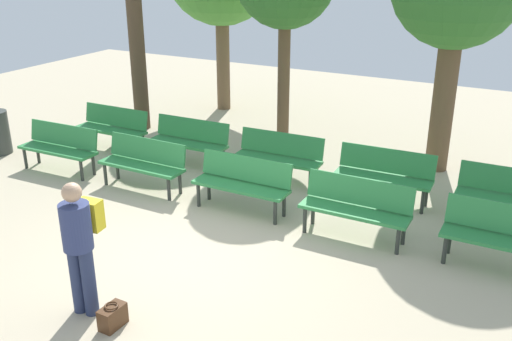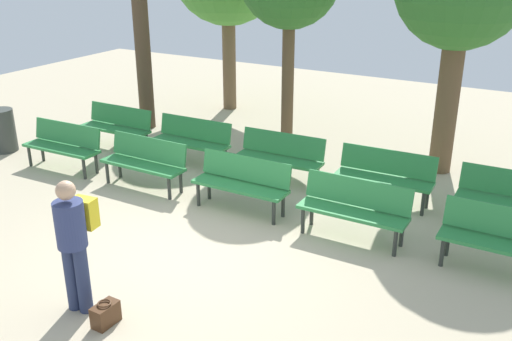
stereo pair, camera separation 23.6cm
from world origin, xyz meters
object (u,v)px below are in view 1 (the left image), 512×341
at_px(bench_r0_c4, 506,234).
at_px(bench_r1_c3, 384,172).
at_px(bench_r1_c0, 113,126).
at_px(visitor_with_backpack, 80,240).
at_px(tree_3, 137,53).
at_px(handbag, 113,316).
at_px(bench_r0_c0, 60,145).
at_px(bench_r1_c1, 190,139).
at_px(bench_r1_c4, 512,194).
at_px(bench_r0_c1, 144,161).
at_px(bench_r0_c3, 356,205).
at_px(bench_r1_c2, 279,154).
at_px(bench_r0_c2, 243,181).

xyz_separation_m(bench_r0_c4, bench_r1_c3, (-2.03, 1.39, 0.00)).
distance_m(bench_r1_c0, visitor_with_backpack, 5.84).
distance_m(tree_3, handbag, 7.76).
relative_size(bench_r0_c0, handbag, 4.96).
height_order(bench_r1_c3, handbag, bench_r1_c3).
distance_m(bench_r1_c3, tree_3, 6.41).
bearing_deg(bench_r1_c1, bench_r1_c4, -0.17).
relative_size(bench_r1_c0, tree_3, 0.46).
bearing_deg(tree_3, bench_r1_c1, -31.80).
bearing_deg(bench_r0_c1, visitor_with_backpack, -61.77).
relative_size(bench_r1_c1, visitor_with_backpack, 0.98).
distance_m(bench_r0_c3, bench_r1_c0, 5.90).
bearing_deg(bench_r0_c1, tree_3, 129.56).
relative_size(bench_r1_c1, tree_3, 0.46).
height_order(bench_r1_c4, visitor_with_backpack, visitor_with_backpack).
bearing_deg(bench_r1_c2, bench_r1_c4, -0.91).
xyz_separation_m(bench_r0_c3, bench_r1_c1, (-3.84, 1.37, 0.00)).
relative_size(bench_r0_c2, bench_r1_c4, 1.00).
height_order(bench_r0_c4, bench_r1_c0, same).
bearing_deg(bench_r0_c3, tree_3, 155.28).
relative_size(bench_r0_c0, bench_r1_c2, 1.00).
distance_m(bench_r0_c0, bench_r0_c1, 1.92).
relative_size(bench_r0_c2, bench_r0_c4, 1.00).
height_order(tree_3, handbag, tree_3).
relative_size(bench_r0_c4, bench_r1_c2, 0.99).
bearing_deg(bench_r0_c3, bench_r0_c4, 1.30).
xyz_separation_m(bench_r0_c1, bench_r1_c3, (3.87, 1.45, 0.00)).
bearing_deg(tree_3, bench_r1_c3, -12.45).
relative_size(bench_r0_c3, bench_r1_c4, 1.00).
distance_m(bench_r0_c3, bench_r0_c4, 2.03).
height_order(bench_r0_c3, bench_r1_c4, same).
distance_m(bench_r0_c3, bench_r1_c2, 2.38).
height_order(bench_r1_c1, visitor_with_backpack, visitor_with_backpack).
bearing_deg(bench_r0_c0, handbag, -40.31).
distance_m(bench_r1_c2, visitor_with_backpack, 4.68).
bearing_deg(bench_r1_c4, bench_r1_c2, -179.83).
bearing_deg(bench_r0_c1, bench_r0_c4, 1.15).
bearing_deg(bench_r1_c2, bench_r1_c1, 178.78).
bearing_deg(bench_r1_c3, bench_r1_c2, 179.40).
xyz_separation_m(bench_r0_c2, bench_r1_c2, (-0.02, 1.38, 0.00)).
xyz_separation_m(bench_r1_c1, tree_3, (-2.30, 1.43, 1.25)).
height_order(bench_r1_c1, bench_r1_c3, same).
height_order(bench_r1_c1, bench_r1_c4, same).
height_order(bench_r0_c2, bench_r1_c3, same).
height_order(bench_r1_c0, tree_3, tree_3).
xyz_separation_m(bench_r0_c1, handbag, (2.17, -3.35, -0.37)).
bearing_deg(bench_r0_c0, bench_r1_c3, 13.12).
relative_size(bench_r0_c4, handbag, 4.92).
height_order(bench_r0_c2, visitor_with_backpack, visitor_with_backpack).
height_order(bench_r1_c3, visitor_with_backpack, visitor_with_backpack).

